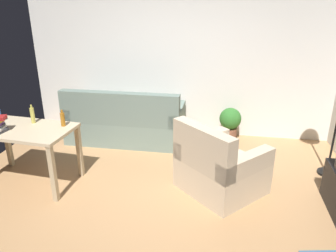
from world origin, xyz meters
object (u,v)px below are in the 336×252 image
Objects in this scene: potted_plant at (230,122)px; bottle_amber at (63,119)px; desk at (25,136)px; couch at (125,124)px; armchair at (219,168)px; bottle_squat at (32,115)px.

potted_plant is 2.66× the size of bottle_amber.
bottle_amber is at bearing 23.43° from desk.
desk is 0.53m from bottle_amber.
desk is 3.15m from potted_plant.
couch is 2.04m from armchair.
bottle_squat reaches higher than desk.
bottle_squat reaches higher than bottle_amber.
desk is at bearing 47.59° from armchair.
bottle_amber is at bearing -4.90° from bottle_squat.
potted_plant is (1.72, 0.31, 0.02)m from couch.
armchair is at bearing 1.17° from bottle_amber.
bottle_amber is (0.43, -0.04, -0.01)m from bottle_squat.
couch is 1.63m from bottle_squat.
potted_plant is 0.46× the size of armchair.
desk is 5.87× the size of bottle_amber.
potted_plant is 3.05m from bottle_squat.
armchair is 5.06× the size of bottle_squat.
bottle_amber is (-0.39, -1.33, 0.55)m from couch.
couch is 1.75m from desk.
couch is 3.33× the size of potted_plant.
bottle_squat is at bearing 86.18° from desk.
armchair is at bearing 9.56° from desk.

